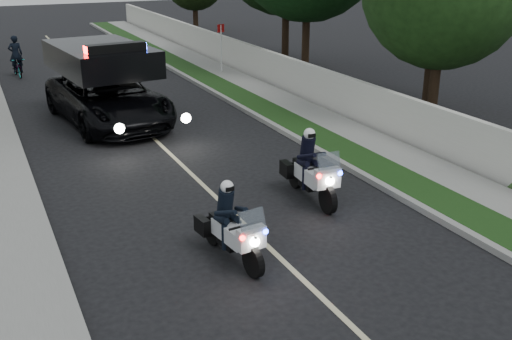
{
  "coord_description": "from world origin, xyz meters",
  "views": [
    {
      "loc": [
        -5.07,
        -10.08,
        5.91
      ],
      "look_at": [
        0.6,
        1.9,
        1.0
      ],
      "focal_mm": 42.57,
      "sensor_mm": 36.0,
      "label": 1
    }
  ],
  "objects": [
    {
      "name": "ground",
      "position": [
        0.0,
        0.0,
        0.0
      ],
      "size": [
        120.0,
        120.0,
        0.0
      ],
      "primitive_type": "plane",
      "color": "black",
      "rests_on": "ground"
    },
    {
      "name": "curb_right",
      "position": [
        4.1,
        10.0,
        0.07
      ],
      "size": [
        0.2,
        60.0,
        0.15
      ],
      "primitive_type": "cube",
      "color": "gray",
      "rests_on": "ground"
    },
    {
      "name": "grass_verge",
      "position": [
        4.8,
        10.0,
        0.08
      ],
      "size": [
        1.2,
        60.0,
        0.16
      ],
      "primitive_type": "cube",
      "color": "#193814",
      "rests_on": "ground"
    },
    {
      "name": "sidewalk_right",
      "position": [
        6.1,
        10.0,
        0.08
      ],
      "size": [
        1.4,
        60.0,
        0.16
      ],
      "primitive_type": "cube",
      "color": "gray",
      "rests_on": "ground"
    },
    {
      "name": "property_wall",
      "position": [
        7.1,
        10.0,
        0.75
      ],
      "size": [
        0.22,
        60.0,
        1.5
      ],
      "primitive_type": "cube",
      "color": "beige",
      "rests_on": "ground"
    },
    {
      "name": "curb_left",
      "position": [
        -4.1,
        10.0,
        0.07
      ],
      "size": [
        0.2,
        60.0,
        0.15
      ],
      "primitive_type": "cube",
      "color": "gray",
      "rests_on": "ground"
    },
    {
      "name": "lane_marking",
      "position": [
        0.0,
        10.0,
        0.0
      ],
      "size": [
        0.12,
        50.0,
        0.01
      ],
      "primitive_type": "cube",
      "color": "#BFB78C",
      "rests_on": "ground"
    },
    {
      "name": "police_moto_left",
      "position": [
        -0.89,
        -0.09,
        0.0
      ],
      "size": [
        0.91,
        2.01,
        1.65
      ],
      "primitive_type": null,
      "rotation": [
        0.0,
        0.0,
        0.12
      ],
      "color": "silver",
      "rests_on": "ground"
    },
    {
      "name": "police_moto_right",
      "position": [
        2.08,
        1.89,
        0.0
      ],
      "size": [
        0.86,
        2.15,
        1.8
      ],
      "primitive_type": null,
      "rotation": [
        0.0,
        0.0,
        -0.06
      ],
      "color": "silver",
      "rests_on": "ground"
    },
    {
      "name": "police_suv",
      "position": [
        -0.88,
        10.89,
        0.0
      ],
      "size": [
        3.73,
        6.81,
        3.17
      ],
      "primitive_type": "imported",
      "rotation": [
        0.0,
        0.0,
        0.11
      ],
      "color": "black",
      "rests_on": "ground"
    },
    {
      "name": "bicycle",
      "position": [
        -3.04,
        20.94,
        0.0
      ],
      "size": [
        0.76,
        1.74,
        0.88
      ],
      "primitive_type": "imported",
      "rotation": [
        0.0,
        0.0,
        0.11
      ],
      "color": "black",
      "rests_on": "ground"
    },
    {
      "name": "cyclist",
      "position": [
        -3.04,
        20.94,
        0.0
      ],
      "size": [
        0.65,
        0.45,
        1.75
      ],
      "primitive_type": "imported",
      "rotation": [
        0.0,
        0.0,
        3.2
      ],
      "color": "black",
      "rests_on": "ground"
    },
    {
      "name": "sign_post",
      "position": [
        6.0,
        17.25,
        0.0
      ],
      "size": [
        0.46,
        0.46,
        2.48
      ],
      "primitive_type": null,
      "rotation": [
        0.0,
        0.0,
        0.22
      ],
      "color": "#9E160B",
      "rests_on": "ground"
    },
    {
      "name": "tree_right_a",
      "position": [
        10.17,
        7.21,
        0.0
      ],
      "size": [
        5.77,
        5.77,
        8.73
      ],
      "primitive_type": null,
      "rotation": [
        0.0,
        0.0,
        0.11
      ],
      "color": "black",
      "rests_on": "ground"
    },
    {
      "name": "tree_right_b",
      "position": [
        9.38,
        6.01,
        0.0
      ],
      "size": [
        5.45,
        5.45,
        9.01
      ],
      "primitive_type": null,
      "rotation": [
        0.0,
        0.0,
        -0.01
      ],
      "color": "#1D4015",
      "rests_on": "ground"
    },
    {
      "name": "tree_right_c",
      "position": [
        9.76,
        17.75,
        0.0
      ],
      "size": [
        9.28,
        9.28,
        11.86
      ],
      "primitive_type": null,
      "rotation": [
        0.0,
        0.0,
        0.39
      ],
      "color": "black",
      "rests_on": "ground"
    },
    {
      "name": "tree_right_d",
      "position": [
        9.6,
        15.38,
        0.0
      ],
      "size": [
        6.97,
        6.97,
        11.62
      ],
      "primitive_type": null,
      "rotation": [
        0.0,
        0.0,
        -0.0
      ],
      "color": "#133913",
      "rests_on": "ground"
    },
    {
      "name": "tree_right_e",
      "position": [
        10.01,
        31.92,
        0.0
      ],
      "size": [
        4.9,
        4.9,
        7.21
      ],
      "primitive_type": null,
      "rotation": [
        0.0,
        0.0,
        -0.14
      ],
      "color": "black",
      "rests_on": "ground"
    }
  ]
}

